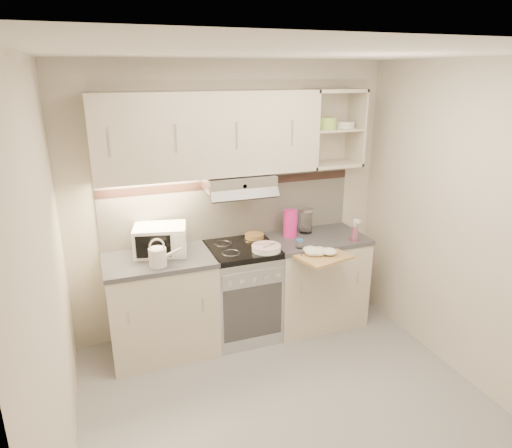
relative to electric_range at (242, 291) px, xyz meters
name	(u,v)px	position (x,y,z in m)	size (l,w,h in m)	color
ground	(290,408)	(0.00, -1.10, -0.45)	(3.00, 3.00, 0.00)	gray
room_shell	(274,186)	(0.00, -0.73, 1.18)	(3.04, 2.84, 2.52)	beige
base_cabinet_left	(162,307)	(-0.75, 0.00, -0.02)	(0.90, 0.60, 0.86)	beige
worktop_left	(158,260)	(-0.75, 0.00, 0.43)	(0.92, 0.62, 0.04)	#47474C
base_cabinet_right	(314,281)	(0.75, 0.00, -0.02)	(0.90, 0.60, 0.86)	beige
worktop_right	(316,238)	(0.75, 0.00, 0.43)	(0.92, 0.62, 0.04)	#47474C
electric_range	(242,291)	(0.00, 0.00, 0.00)	(0.60, 0.60, 0.90)	#B7B7BC
microwave	(160,240)	(-0.71, 0.09, 0.57)	(0.50, 0.41, 0.25)	white
watering_can	(159,256)	(-0.77, -0.18, 0.53)	(0.28, 0.14, 0.24)	silver
plate_stack	(266,248)	(0.17, -0.17, 0.47)	(0.26, 0.26, 0.05)	white
bread_loaf	(254,236)	(0.18, 0.16, 0.47)	(0.18, 0.18, 0.04)	#A88543
pink_pitcher	(290,223)	(0.52, 0.09, 0.58)	(0.14, 0.13, 0.26)	#DD1F86
glass_jar	(306,221)	(0.70, 0.13, 0.57)	(0.13, 0.13, 0.24)	white
spice_jar	(299,244)	(0.47, -0.22, 0.49)	(0.06, 0.06, 0.08)	silver
spray_bottle	(355,232)	(1.03, -0.22, 0.54)	(0.08, 0.08, 0.22)	pink
cutting_board	(321,256)	(0.60, -0.38, 0.42)	(0.43, 0.39, 0.02)	#A86D50
dish_towel	(319,250)	(0.58, -0.37, 0.47)	(0.26, 0.22, 0.07)	silver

